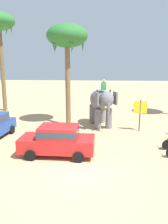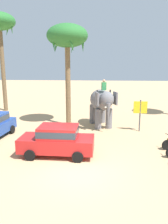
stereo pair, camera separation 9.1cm
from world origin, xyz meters
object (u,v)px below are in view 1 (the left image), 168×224
(signboard_yellow, at_px, (140,109))
(car_sedan_foreground, at_px, (58,139))
(palm_tree_behind_elephant, at_px, (67,39))
(elephant_with_mahout, at_px, (101,102))

(signboard_yellow, bearing_deg, car_sedan_foreground, -136.66)
(palm_tree_behind_elephant, bearing_deg, car_sedan_foreground, -87.21)
(elephant_with_mahout, bearing_deg, signboard_yellow, -21.31)
(palm_tree_behind_elephant, height_order, signboard_yellow, palm_tree_behind_elephant)
(car_sedan_foreground, xyz_separation_m, palm_tree_behind_elephant, (-0.31, 6.29, 6.01))
(elephant_with_mahout, distance_m, palm_tree_behind_elephant, 5.65)
(car_sedan_foreground, distance_m, palm_tree_behind_elephant, 8.70)
(elephant_with_mahout, distance_m, signboard_yellow, 3.14)
(palm_tree_behind_elephant, bearing_deg, elephant_with_mahout, -2.62)
(palm_tree_behind_elephant, distance_m, signboard_yellow, 7.80)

